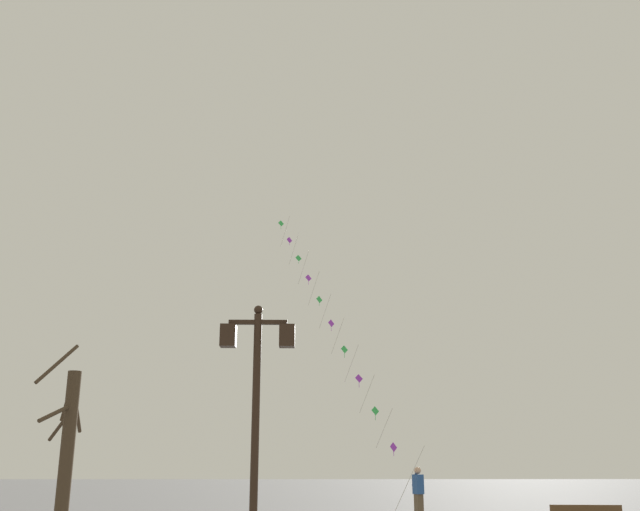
# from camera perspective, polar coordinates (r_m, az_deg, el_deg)

# --- Properties ---
(twin_lantern_lamp_post) EXTENTS (1.34, 0.28, 4.55)m
(twin_lantern_lamp_post) POSITION_cam_1_polar(r_m,az_deg,el_deg) (12.78, -5.13, -10.12)
(twin_lantern_lamp_post) COLOR black
(twin_lantern_lamp_post) RESTS_ON ground_plane
(kite_train) EXTENTS (5.83, 13.62, 15.43)m
(kite_train) POSITION_cam_1_polar(r_m,az_deg,el_deg) (32.95, 1.03, -5.73)
(kite_train) COLOR brown
(kite_train) RESTS_ON ground_plane
(kite_flyer) EXTENTS (0.34, 0.63, 1.71)m
(kite_flyer) POSITION_cam_1_polar(r_m,az_deg,el_deg) (24.14, 7.91, -18.41)
(kite_flyer) COLOR brown
(kite_flyer) RESTS_ON ground_plane
(bare_tree) EXTENTS (0.87, 2.27, 4.55)m
(bare_tree) POSITION_cam_1_polar(r_m,az_deg,el_deg) (18.03, -19.71, -14.48)
(bare_tree) COLOR #423323
(bare_tree) RESTS_ON ground_plane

